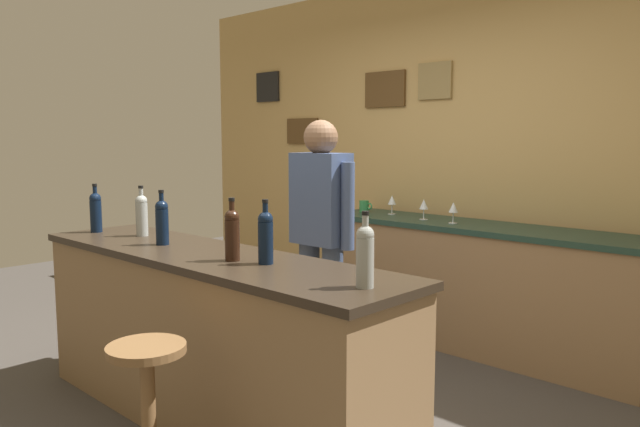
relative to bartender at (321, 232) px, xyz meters
The scene contains 16 objects.
ground_plane 1.04m from the bartender, 89.20° to the right, with size 10.00×10.00×0.00m, color #423D38.
back_wall 1.64m from the bartender, 90.18° to the left, with size 6.00×0.09×2.80m.
bar_counter 0.98m from the bartender, 89.57° to the right, with size 2.47×0.60×0.92m.
side_counter 1.35m from the bartender, 71.12° to the left, with size 2.45×0.56×0.90m.
bartender is the anchor object (origin of this frame).
bar_stool 1.61m from the bartender, 73.79° to the right, with size 0.32×0.32×0.68m.
wine_bottle_a 1.42m from the bartender, 139.81° to the right, with size 0.07×0.07×0.31m.
wine_bottle_b 1.09m from the bartender, 132.89° to the right, with size 0.07×0.07×0.31m.
wine_bottle_c 0.97m from the bartender, 113.09° to the right, with size 0.07×0.07×0.31m.
wine_bottle_d 0.94m from the bartender, 73.65° to the right, with size 0.07×0.07×0.31m.
wine_bottle_e 0.95m from the bartender, 62.38° to the right, with size 0.07×0.07×0.31m.
wine_bottle_f 1.39m from the bartender, 39.21° to the right, with size 0.07×0.07×0.31m.
wine_glass_a 1.30m from the bartender, 107.40° to the left, with size 0.07×0.07×0.16m.
wine_glass_b 1.14m from the bartender, 90.81° to the left, with size 0.07×0.07×0.16m.
wine_glass_c 1.14m from the bartender, 77.06° to the left, with size 0.07×0.07×0.16m.
coffee_mug 1.38m from the bartender, 118.27° to the left, with size 0.13×0.08×0.09m.
Camera 1 is at (2.59, -2.27, 1.51)m, focal length 34.73 mm.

